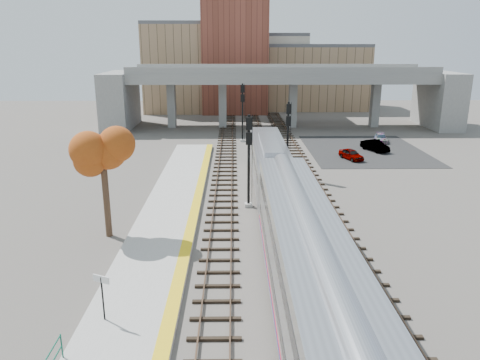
# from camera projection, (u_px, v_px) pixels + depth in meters

# --- Properties ---
(ground) EXTENTS (160.00, 160.00, 0.00)m
(ground) POSITION_uv_depth(u_px,v_px,m) (268.00, 244.00, 31.10)
(ground) COLOR #47423D
(ground) RESTS_ON ground
(platform) EXTENTS (4.50, 60.00, 0.35)m
(platform) POSITION_uv_depth(u_px,v_px,m) (159.00, 242.00, 30.96)
(platform) COLOR #9E9E99
(platform) RESTS_ON ground
(yellow_strip) EXTENTS (0.70, 60.00, 0.01)m
(yellow_strip) POSITION_uv_depth(u_px,v_px,m) (188.00, 239.00, 30.93)
(yellow_strip) COLOR yellow
(yellow_strip) RESTS_ON platform
(tracks) EXTENTS (10.70, 95.00, 0.25)m
(tracks) POSITION_uv_depth(u_px,v_px,m) (269.00, 187.00, 43.08)
(tracks) COLOR black
(tracks) RESTS_ON ground
(overpass) EXTENTS (54.00, 12.00, 9.50)m
(overpass) POSITION_uv_depth(u_px,v_px,m) (280.00, 90.00, 72.68)
(overpass) COLOR slate
(overpass) RESTS_ON ground
(buildings_far) EXTENTS (43.00, 21.00, 20.60)m
(buildings_far) POSITION_uv_depth(u_px,v_px,m) (251.00, 69.00, 92.74)
(buildings_far) COLOR #927355
(buildings_far) RESTS_ON ground
(parking_lot) EXTENTS (14.00, 18.00, 0.04)m
(parking_lot) POSITION_uv_depth(u_px,v_px,m) (364.00, 150.00, 58.14)
(parking_lot) COLOR black
(parking_lot) RESTS_ON ground
(locomotive) EXTENTS (3.02, 19.05, 4.10)m
(locomotive) POSITION_uv_depth(u_px,v_px,m) (270.00, 163.00, 42.72)
(locomotive) COLOR #A8AAB2
(locomotive) RESTS_ON ground
(coach) EXTENTS (3.03, 25.00, 5.00)m
(coach) POSITION_uv_depth(u_px,v_px,m) (308.00, 277.00, 20.90)
(coach) COLOR #A8AAB2
(coach) RESTS_ON ground
(signal_mast_near) EXTENTS (0.60, 0.64, 7.53)m
(signal_mast_near) POSITION_uv_depth(u_px,v_px,m) (249.00, 161.00, 37.00)
(signal_mast_near) COLOR #9E9E99
(signal_mast_near) RESTS_ON ground
(signal_mast_mid) EXTENTS (0.60, 0.64, 7.41)m
(signal_mast_mid) POSITION_uv_depth(u_px,v_px,m) (288.00, 140.00, 45.69)
(signal_mast_mid) COLOR #9E9E99
(signal_mast_mid) RESTS_ON ground
(signal_mast_far) EXTENTS (0.60, 0.64, 7.74)m
(signal_mast_far) POSITION_uv_depth(u_px,v_px,m) (243.00, 112.00, 62.01)
(signal_mast_far) COLOR #9E9E99
(signal_mast_far) RESTS_ON ground
(station_sign) EXTENTS (0.84, 0.42, 2.27)m
(station_sign) POSITION_uv_depth(u_px,v_px,m) (102.00, 288.00, 21.56)
(station_sign) COLOR black
(station_sign) RESTS_ON platform
(tree) EXTENTS (3.60, 3.60, 7.68)m
(tree) POSITION_uv_depth(u_px,v_px,m) (103.00, 156.00, 30.80)
(tree) COLOR #382619
(tree) RESTS_ON ground
(car_a) EXTENTS (2.59, 3.80, 1.20)m
(car_a) POSITION_uv_depth(u_px,v_px,m) (351.00, 154.00, 53.23)
(car_a) COLOR #99999E
(car_a) RESTS_ON parking_lot
(car_b) EXTENTS (2.93, 4.25, 1.33)m
(car_b) POSITION_uv_depth(u_px,v_px,m) (375.00, 146.00, 57.33)
(car_b) COLOR #99999E
(car_b) RESTS_ON parking_lot
(car_c) EXTENTS (2.24, 3.97, 1.09)m
(car_c) POSITION_uv_depth(u_px,v_px,m) (381.00, 138.00, 62.54)
(car_c) COLOR #99999E
(car_c) RESTS_ON parking_lot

